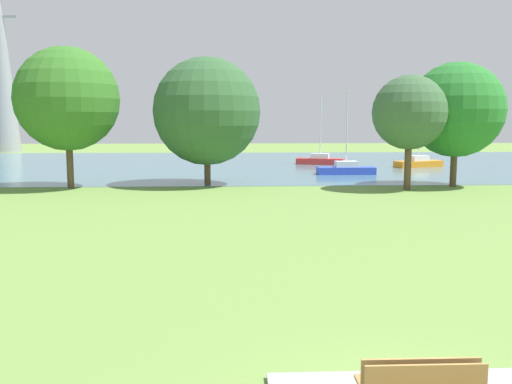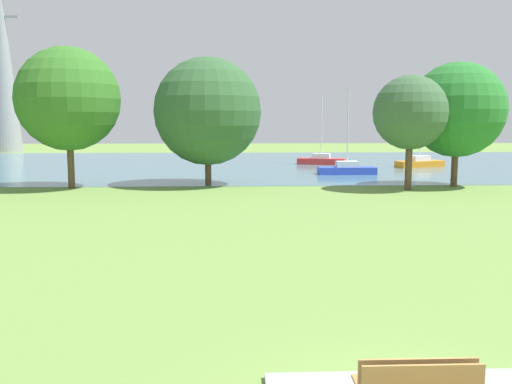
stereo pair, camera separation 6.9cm
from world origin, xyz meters
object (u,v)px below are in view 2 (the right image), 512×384
(tree_west_near, at_px, (457,110))
(electricity_pylon, at_px, (2,55))
(tree_east_far, at_px, (208,111))
(sailboat_blue, at_px, (347,169))
(sailboat_orange, at_px, (420,163))
(tree_west_far, at_px, (410,113))
(sailboat_red, at_px, (321,160))
(tree_east_near, at_px, (68,99))

(tree_west_near, bearing_deg, electricity_pylon, 137.15)
(tree_east_far, relative_size, tree_west_near, 1.05)
(sailboat_blue, bearing_deg, sailboat_orange, 39.23)
(electricity_pylon, bearing_deg, tree_west_far, -46.25)
(sailboat_red, distance_m, tree_west_near, 20.92)
(sailboat_red, relative_size, sailboat_blue, 0.99)
(sailboat_blue, height_order, tree_west_far, tree_west_far)
(sailboat_red, height_order, tree_east_far, tree_east_far)
(tree_west_near, height_order, electricity_pylon, electricity_pylon)
(sailboat_orange, xyz_separation_m, electricity_pylon, (-50.77, 28.63, 13.30))
(sailboat_blue, distance_m, tree_west_near, 11.41)
(sailboat_red, distance_m, tree_east_far, 21.40)
(tree_west_far, xyz_separation_m, electricity_pylon, (-44.09, 46.06, 8.76))
(sailboat_orange, bearing_deg, tree_east_far, -144.43)
(tree_east_far, relative_size, electricity_pylon, 0.32)
(sailboat_blue, relative_size, tree_west_far, 0.97)
(sailboat_orange, xyz_separation_m, tree_east_near, (-28.83, -15.62, 5.43))
(sailboat_blue, xyz_separation_m, tree_east_far, (-11.26, -7.19, 4.64))
(tree_west_near, bearing_deg, tree_east_far, 174.68)
(tree_east_far, distance_m, tree_west_far, 13.52)
(sailboat_red, xyz_separation_m, tree_west_far, (2.34, -21.16, 4.52))
(sailboat_orange, relative_size, electricity_pylon, 0.19)
(tree_east_near, bearing_deg, tree_east_far, 9.20)
(tree_east_near, xyz_separation_m, tree_west_near, (25.88, -0.10, -0.68))
(sailboat_red, bearing_deg, tree_east_far, -121.06)
(tree_east_near, xyz_separation_m, tree_east_far, (9.04, 1.46, -0.77))
(sailboat_blue, relative_size, tree_east_near, 0.77)
(sailboat_blue, bearing_deg, tree_west_far, -79.93)
(tree_east_far, bearing_deg, sailboat_blue, 32.55)
(tree_west_far, distance_m, electricity_pylon, 64.36)
(tree_east_near, xyz_separation_m, electricity_pylon, (-21.94, 44.25, 7.86))
(sailboat_blue, bearing_deg, sailboat_red, 92.58)
(tree_east_far, height_order, tree_west_far, tree_east_far)
(sailboat_red, bearing_deg, sailboat_orange, -22.54)
(sailboat_red, distance_m, electricity_pylon, 50.39)
(sailboat_blue, relative_size, tree_west_near, 0.85)
(tree_east_near, bearing_deg, sailboat_orange, 28.44)
(tree_east_near, bearing_deg, tree_west_far, -4.67)
(sailboat_orange, bearing_deg, tree_west_near, -100.62)
(tree_west_far, relative_size, tree_west_near, 0.88)
(sailboat_blue, relative_size, sailboat_orange, 1.40)
(sailboat_blue, relative_size, tree_east_far, 0.81)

